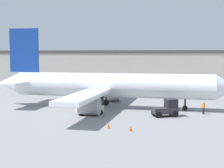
% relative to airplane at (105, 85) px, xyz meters
% --- Properties ---
extents(ground_plane, '(400.00, 400.00, 0.00)m').
position_rel_airplane_xyz_m(ground_plane, '(0.98, -0.04, -3.23)').
color(ground_plane, gray).
extents(terminal_building, '(70.70, 13.03, 8.58)m').
position_rel_airplane_xyz_m(terminal_building, '(-7.07, 36.17, 1.06)').
color(terminal_building, '#ADA89E').
rests_on(terminal_building, ground_plane).
extents(airplane, '(35.05, 30.99, 11.52)m').
position_rel_airplane_xyz_m(airplane, '(0.00, 0.00, 0.00)').
color(airplane, white).
rests_on(airplane, ground_plane).
extents(ground_crew_worker, '(0.36, 0.36, 1.63)m').
position_rel_airplane_xyz_m(ground_crew_worker, '(13.47, -2.83, -2.36)').
color(ground_crew_worker, '#1E2338').
rests_on(ground_crew_worker, ground_plane).
extents(baggage_tug, '(3.40, 2.87, 2.18)m').
position_rel_airplane_xyz_m(baggage_tug, '(8.84, -5.34, -2.23)').
color(baggage_tug, '#2D2D33').
rests_on(baggage_tug, ground_plane).
extents(belt_loader_truck, '(3.71, 2.92, 2.44)m').
position_rel_airplane_xyz_m(belt_loader_truck, '(-0.64, -5.48, -2.12)').
color(belt_loader_truck, beige).
rests_on(belt_loader_truck, ground_plane).
extents(safety_cone_near, '(0.36, 0.36, 0.55)m').
position_rel_airplane_xyz_m(safety_cone_near, '(3.04, -13.30, -2.96)').
color(safety_cone_near, '#EF590F').
rests_on(safety_cone_near, ground_plane).
extents(safety_cone_far, '(0.36, 0.36, 0.55)m').
position_rel_airplane_xyz_m(safety_cone_far, '(5.48, -14.23, -2.96)').
color(safety_cone_far, '#EF590F').
rests_on(safety_cone_far, ground_plane).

